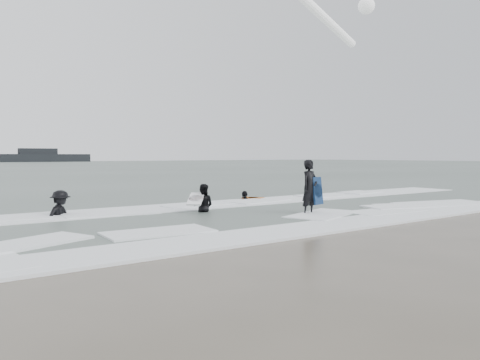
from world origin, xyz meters
TOP-DOWN VIEW (x-y plane):
  - ground at (0.00, 0.00)m, footprint 320.00×320.00m
  - surfer_centre at (0.53, 1.61)m, footprint 0.77×0.57m
  - surfer_wading at (-2.14, 4.30)m, footprint 0.98×0.98m
  - surfer_breaker at (-6.61, 6.12)m, footprint 1.31×1.19m
  - surfer_right_near at (1.72, 7.02)m, footprint 0.93×0.97m
  - surfer_right_far at (6.96, 8.31)m, footprint 0.90×0.64m
  - surf_foam at (0.00, 3.70)m, footprint 30.03×9.06m
  - bodyboards at (0.16, 4.27)m, footprint 5.71×6.22m
  - vessel_horizon at (24.13, 149.40)m, footprint 31.78×5.68m

SIDE VIEW (x-z plane):
  - ground at x=0.00m, z-range 0.00..0.00m
  - surfer_centre at x=0.53m, z-range -0.98..0.98m
  - surfer_wading at x=-2.14m, z-range -0.80..0.80m
  - surfer_breaker at x=-6.61m, z-range -0.88..0.88m
  - surfer_right_near at x=1.72m, z-range -0.81..0.81m
  - surfer_right_far at x=6.96m, z-range -0.86..0.86m
  - surf_foam at x=0.00m, z-range 0.00..0.08m
  - bodyboards at x=0.16m, z-range -0.13..1.12m
  - vessel_horizon at x=24.13m, z-range -0.56..3.76m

